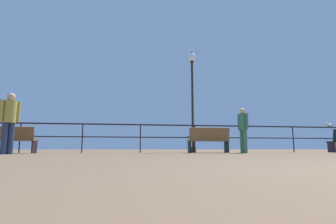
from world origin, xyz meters
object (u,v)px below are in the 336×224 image
seagull_on_rail (329,125)px  bench_near_left (209,139)px  lamppost_center (192,86)px  bench_far_left (9,139)px  person_by_bench (243,127)px  person_at_railing (9,119)px

seagull_on_rail → bench_near_left: bearing=-173.5°
bench_near_left → lamppost_center: (-0.39, 0.82, 2.21)m
bench_far_left → lamppost_center: size_ratio=0.38×
bench_near_left → seagull_on_rail: (5.73, 0.65, 0.66)m
bench_far_left → bench_near_left: (6.90, 0.00, 0.03)m
lamppost_center → person_by_bench: bearing=-48.9°
bench_far_left → lamppost_center: 6.93m
person_by_bench → person_at_railing: bearing=-176.2°
person_by_bench → bench_near_left: bearing=142.1°
bench_far_left → seagull_on_rail: 12.67m
bench_near_left → person_by_bench: person_by_bench is taller
seagull_on_rail → lamppost_center: bearing=178.4°
person_by_bench → person_at_railing: size_ratio=0.89×
person_at_railing → seagull_on_rail: bearing=9.1°
bench_far_left → seagull_on_rail: size_ratio=4.28×
lamppost_center → person_by_bench: 2.81m
person_at_railing → seagull_on_rail: (12.14, 1.93, 0.16)m
person_by_bench → lamppost_center: bearing=131.1°
bench_near_left → bench_far_left: bearing=-180.0°
bench_near_left → person_at_railing: (-6.40, -1.28, 0.50)m
bench_near_left → person_at_railing: size_ratio=0.86×
bench_near_left → person_at_railing: 6.55m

